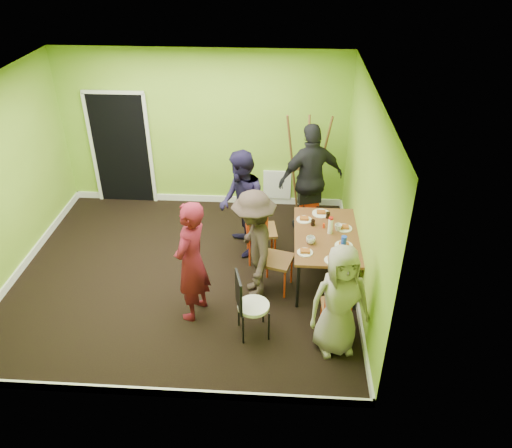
{
  "coord_description": "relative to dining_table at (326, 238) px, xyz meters",
  "views": [
    {
      "loc": [
        1.44,
        -5.89,
        4.59
      ],
      "look_at": [
        1.06,
        0.0,
        0.92
      ],
      "focal_mm": 35.0,
      "sensor_mm": 36.0,
      "label": 1
    }
  ],
  "objects": [
    {
      "name": "person_left_far",
      "position": [
        -1.26,
        0.62,
        0.15
      ],
      "size": [
        0.86,
        0.98,
        1.69
      ],
      "primitive_type": "imported",
      "rotation": [
        0.0,
        0.0,
        -1.27
      ],
      "color": "#191433",
      "rests_on": "ground"
    },
    {
      "name": "ground",
      "position": [
        -2.05,
        -0.06,
        -0.7
      ],
      "size": [
        5.0,
        5.0,
        0.0
      ],
      "primitive_type": "plane",
      "color": "black",
      "rests_on": "ground"
    },
    {
      "name": "thermos",
      "position": [
        0.05,
        0.04,
        0.17
      ],
      "size": [
        0.07,
        0.07,
        0.23
      ],
      "primitive_type": "cylinder",
      "color": "white",
      "rests_on": "dining_table"
    },
    {
      "name": "person_front_end",
      "position": [
        0.07,
        -1.41,
        0.05
      ],
      "size": [
        0.81,
        0.62,
        1.49
      ],
      "primitive_type": "imported",
      "rotation": [
        0.0,
        0.0,
        0.23
      ],
      "color": "gray",
      "rests_on": "ground"
    },
    {
      "name": "glass_mid",
      "position": [
        -0.19,
        0.23,
        0.1
      ],
      "size": [
        0.06,
        0.06,
        0.09
      ],
      "primitive_type": "cylinder",
      "color": "black",
      "rests_on": "dining_table"
    },
    {
      "name": "plate_wall_back",
      "position": [
        0.26,
        0.17,
        0.06
      ],
      "size": [
        0.23,
        0.23,
        0.01
      ],
      "primitive_type": "cylinder",
      "color": "white",
      "rests_on": "dining_table"
    },
    {
      "name": "plate_wall_front",
      "position": [
        0.22,
        -0.27,
        0.06
      ],
      "size": [
        0.25,
        0.25,
        0.01
      ],
      "primitive_type": "cylinder",
      "color": "white",
      "rests_on": "dining_table"
    },
    {
      "name": "person_left_near",
      "position": [
        -1.0,
        -0.41,
        0.11
      ],
      "size": [
        0.8,
        1.14,
        1.61
      ],
      "primitive_type": "imported",
      "rotation": [
        0.0,
        0.0,
        -1.36
      ],
      "color": "#2F241F",
      "rests_on": "ground"
    },
    {
      "name": "person_back_end",
      "position": [
        -0.19,
        1.34,
        0.24
      ],
      "size": [
        1.19,
        0.83,
        1.88
      ],
      "primitive_type": "imported",
      "rotation": [
        0.0,
        0.0,
        3.52
      ],
      "color": "black",
      "rests_on": "ground"
    },
    {
      "name": "plate_near_left",
      "position": [
        -0.31,
        0.38,
        0.06
      ],
      "size": [
        0.23,
        0.23,
        0.01
      ],
      "primitive_type": "cylinder",
      "color": "white",
      "rests_on": "dining_table"
    },
    {
      "name": "dining_table",
      "position": [
        0.0,
        0.0,
        0.0
      ],
      "size": [
        0.9,
        1.5,
        0.75
      ],
      "color": "black",
      "rests_on": "ground"
    },
    {
      "name": "plate_far_front",
      "position": [
        0.05,
        -0.62,
        0.06
      ],
      "size": [
        0.22,
        0.22,
        0.01
      ],
      "primitive_type": "cylinder",
      "color": "white",
      "rests_on": "dining_table"
    },
    {
      "name": "plate_near_right",
      "position": [
        -0.31,
        -0.47,
        0.06
      ],
      "size": [
        0.21,
        0.21,
        0.01
      ],
      "primitive_type": "cylinder",
      "color": "white",
      "rests_on": "dining_table"
    },
    {
      "name": "chair_back_end",
      "position": [
        -0.19,
        1.24,
        -0.05
      ],
      "size": [
        0.48,
        0.53,
        0.91
      ],
      "rotation": [
        0.0,
        0.0,
        3.45
      ],
      "color": "red",
      "rests_on": "ground"
    },
    {
      "name": "easel",
      "position": [
        -0.25,
        1.81,
        0.24
      ],
      "size": [
        0.76,
        0.71,
        1.89
      ],
      "color": "brown",
      "rests_on": "ground"
    },
    {
      "name": "blue_bottle",
      "position": [
        0.2,
        -0.35,
        0.16
      ],
      "size": [
        0.07,
        0.07,
        0.2
      ],
      "primitive_type": "cylinder",
      "color": "blue",
      "rests_on": "dining_table"
    },
    {
      "name": "person_standing",
      "position": [
        -1.76,
        -0.9,
        0.15
      ],
      "size": [
        0.58,
        0.71,
        1.7
      ],
      "primitive_type": "imported",
      "rotation": [
        0.0,
        0.0,
        -1.89
      ],
      "color": "#5C0F1D",
      "rests_on": "ground"
    },
    {
      "name": "chair_left_far",
      "position": [
        -1.04,
        0.41,
        -0.08
      ],
      "size": [
        0.52,
        0.51,
        1.09
      ],
      "rotation": [
        0.0,
        0.0,
        -1.42
      ],
      "color": "red",
      "rests_on": "ground"
    },
    {
      "name": "orange_bottle",
      "position": [
        -0.03,
        0.18,
        0.09
      ],
      "size": [
        0.03,
        0.03,
        0.07
      ],
      "primitive_type": "cylinder",
      "color": "red",
      "rests_on": "dining_table"
    },
    {
      "name": "room_walls",
      "position": [
        -2.07,
        -0.01,
        0.29
      ],
      "size": [
        5.04,
        4.54,
        2.82
      ],
      "color": "#7FAE2C",
      "rests_on": "ground"
    },
    {
      "name": "chair_bentwood",
      "position": [
        -1.01,
        -1.24,
        -0.18
      ],
      "size": [
        0.45,
        0.44,
        0.93
      ],
      "rotation": [
        0.0,
        0.0,
        -1.31
      ],
      "color": "black",
      "rests_on": "ground"
    },
    {
      "name": "cup_a",
      "position": [
        -0.23,
        -0.23,
        0.1
      ],
      "size": [
        0.13,
        0.13,
        0.1
      ],
      "primitive_type": "imported",
      "color": "white",
      "rests_on": "dining_table"
    },
    {
      "name": "cup_b",
      "position": [
        0.17,
        0.12,
        0.1
      ],
      "size": [
        0.11,
        0.11,
        0.1
      ],
      "primitive_type": "imported",
      "color": "white",
      "rests_on": "dining_table"
    },
    {
      "name": "chair_front_end",
      "position": [
        0.08,
        -1.19,
        -0.21
      ],
      "size": [
        0.37,
        0.37,
        0.86
      ],
      "rotation": [
        0.0,
        0.0,
        0.04
      ],
      "color": "red",
      "rests_on": "ground"
    },
    {
      "name": "glass_back",
      "position": [
        0.04,
        0.46,
        0.1
      ],
      "size": [
        0.06,
        0.06,
        0.09
      ],
      "primitive_type": "cylinder",
      "color": "black",
      "rests_on": "dining_table"
    },
    {
      "name": "glass_front",
      "position": [
        0.18,
        -0.46,
        0.1
      ],
      "size": [
        0.07,
        0.07,
        0.1
      ],
      "primitive_type": "cylinder",
      "color": "black",
      "rests_on": "dining_table"
    },
    {
      "name": "plate_far_back",
      "position": [
        -0.05,
        0.57,
        0.06
      ],
      "size": [
        0.27,
        0.27,
        0.01
      ],
      "primitive_type": "cylinder",
      "color": "white",
      "rests_on": "dining_table"
    },
    {
      "name": "chair_left_near",
      "position": [
        -0.78,
        -0.27,
        -0.11
      ],
      "size": [
        0.53,
        0.53,
        1.05
      ],
      "rotation": [
        0.0,
        0.0,
        -1.83
      ],
      "color": "red",
      "rests_on": "ground"
    }
  ]
}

